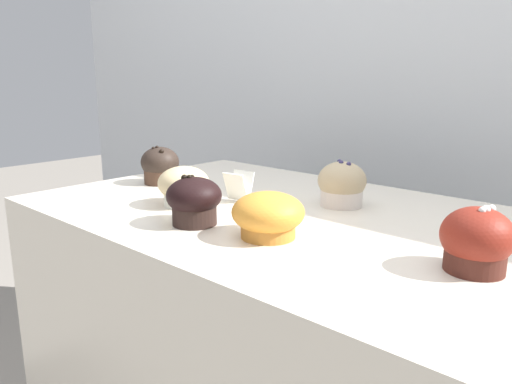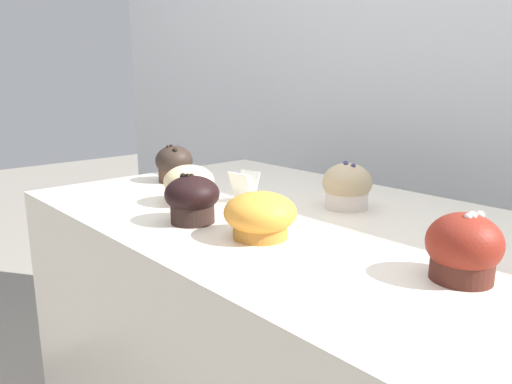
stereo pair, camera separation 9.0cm
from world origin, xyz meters
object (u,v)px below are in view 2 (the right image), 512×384
muffin_back_right (260,216)px  muffin_back_left (174,164)px  muffin_front_center (189,185)px  muffin_back_center (192,199)px  muffin_front_left (347,187)px  muffin_front_right (464,249)px

muffin_back_right → muffin_back_left: bearing=163.9°
muffin_front_center → muffin_back_center: muffin_back_center is taller
muffin_back_center → muffin_front_center: bearing=148.1°
muffin_back_left → muffin_front_left: bearing=14.9°
muffin_front_right → muffin_back_center: 0.45m
muffin_back_left → muffin_back_center: bearing=-27.6°
muffin_front_right → muffin_back_center: bearing=-165.7°
muffin_back_right → muffin_front_right: bearing=14.8°
muffin_front_right → muffin_front_center: bearing=-175.8°
muffin_back_right → muffin_front_right: 0.30m
muffin_back_left → muffin_front_left: size_ratio=0.96×
muffin_back_right → muffin_front_right: muffin_front_right is taller
muffin_front_left → muffin_back_center: bearing=-112.9°
muffin_front_left → muffin_front_right: (0.31, -0.17, -0.00)m
muffin_back_left → muffin_back_center: 0.35m
muffin_back_left → muffin_front_right: (0.74, -0.05, -0.00)m
muffin_front_center → muffin_front_left: 0.31m
muffin_front_left → muffin_back_center: (-0.12, -0.28, 0.00)m
muffin_front_right → muffin_back_left: bearing=175.9°
muffin_back_right → muffin_back_center: 0.14m
muffin_back_left → muffin_back_right: size_ratio=0.78×
muffin_back_left → muffin_front_right: 0.75m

